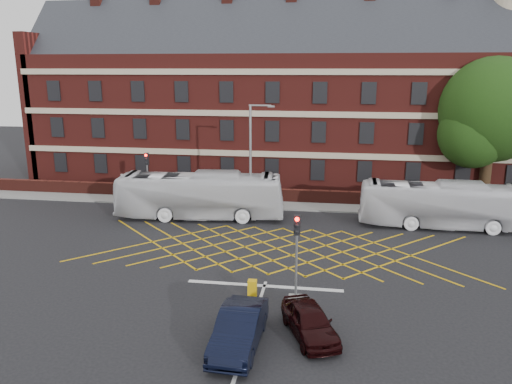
# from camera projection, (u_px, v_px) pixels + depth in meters

# --- Properties ---
(ground) EXTENTS (120.00, 120.00, 0.00)m
(ground) POSITION_uv_depth(u_px,v_px,m) (273.00, 261.00, 28.81)
(ground) COLOR black
(ground) RESTS_ON ground
(victorian_building) EXTENTS (51.00, 12.17, 20.40)m
(victorian_building) POSITION_uv_depth(u_px,v_px,m) (303.00, 100.00, 47.97)
(victorian_building) COLOR #5C1B17
(victorian_building) RESTS_ON ground
(boundary_wall) EXTENTS (56.00, 0.50, 1.10)m
(boundary_wall) POSITION_uv_depth(u_px,v_px,m) (292.00, 196.00, 41.14)
(boundary_wall) COLOR #4A1913
(boundary_wall) RESTS_ON ground
(far_pavement) EXTENTS (60.00, 3.00, 0.12)m
(far_pavement) POSITION_uv_depth(u_px,v_px,m) (290.00, 205.00, 40.30)
(far_pavement) COLOR slate
(far_pavement) RESTS_ON ground
(box_junction_hatching) EXTENTS (8.22, 8.22, 0.02)m
(box_junction_hatching) POSITION_uv_depth(u_px,v_px,m) (276.00, 248.00, 30.73)
(box_junction_hatching) COLOR #CC990C
(box_junction_hatching) RESTS_ON ground
(stop_line) EXTENTS (8.00, 0.30, 0.02)m
(stop_line) POSITION_uv_depth(u_px,v_px,m) (264.00, 286.00, 25.45)
(stop_line) COLOR silver
(stop_line) RESTS_ON ground
(centre_line) EXTENTS (0.15, 14.00, 0.02)m
(centre_line) POSITION_uv_depth(u_px,v_px,m) (242.00, 357.00, 19.22)
(centre_line) COLOR silver
(centre_line) RESTS_ON ground
(bus_left) EXTENTS (12.49, 3.99, 3.42)m
(bus_left) POSITION_uv_depth(u_px,v_px,m) (200.00, 195.00, 36.67)
(bus_left) COLOR silver
(bus_left) RESTS_ON ground
(bus_right) EXTENTS (11.56, 3.07, 3.20)m
(bus_right) POSITION_uv_depth(u_px,v_px,m) (444.00, 205.00, 34.50)
(bus_right) COLOR silver
(bus_right) RESTS_ON ground
(car_navy) EXTENTS (1.78, 4.71, 1.53)m
(car_navy) POSITION_uv_depth(u_px,v_px,m) (239.00, 329.00, 19.78)
(car_navy) COLOR black
(car_navy) RESTS_ON ground
(car_maroon) EXTENTS (2.97, 4.25, 1.34)m
(car_maroon) POSITION_uv_depth(u_px,v_px,m) (310.00, 321.00, 20.58)
(car_maroon) COLOR black
(car_maroon) RESTS_ON ground
(deciduous_tree) EXTENTS (8.41, 8.38, 11.76)m
(deciduous_tree) POSITION_uv_depth(u_px,v_px,m) (491.00, 117.00, 39.84)
(deciduous_tree) COLOR black
(deciduous_tree) RESTS_ON ground
(traffic_light_near) EXTENTS (0.70, 0.70, 4.27)m
(traffic_light_near) POSITION_uv_depth(u_px,v_px,m) (296.00, 266.00, 23.42)
(traffic_light_near) COLOR slate
(traffic_light_near) RESTS_ON ground
(traffic_light_far) EXTENTS (0.70, 0.70, 4.27)m
(traffic_light_far) POSITION_uv_depth(u_px,v_px,m) (148.00, 184.00, 40.04)
(traffic_light_far) COLOR slate
(traffic_light_far) RESTS_ON ground
(street_lamp) EXTENTS (2.25, 1.00, 8.28)m
(street_lamp) POSITION_uv_depth(u_px,v_px,m) (251.00, 180.00, 36.83)
(street_lamp) COLOR slate
(street_lamp) RESTS_ON ground
(direction_signs) EXTENTS (1.10, 0.16, 2.20)m
(direction_signs) POSITION_uv_depth(u_px,v_px,m) (127.00, 183.00, 42.13)
(direction_signs) COLOR gray
(direction_signs) RESTS_ON ground
(utility_cabinet) EXTENTS (0.41, 0.37, 0.89)m
(utility_cabinet) POSITION_uv_depth(u_px,v_px,m) (252.00, 289.00, 24.11)
(utility_cabinet) COLOR gold
(utility_cabinet) RESTS_ON ground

